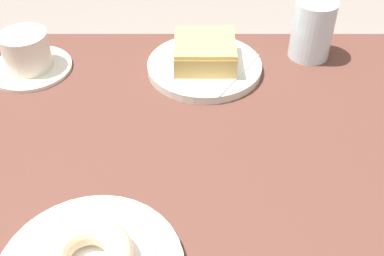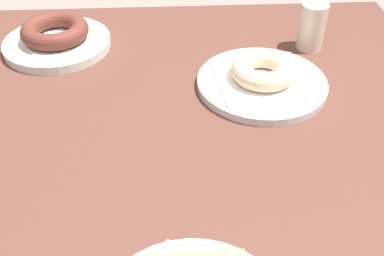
# 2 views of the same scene
# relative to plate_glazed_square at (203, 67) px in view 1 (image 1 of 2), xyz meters

# --- Properties ---
(table) EXTENTS (1.13, 0.84, 0.75)m
(table) POSITION_rel_plate_glazed_square_xyz_m (0.13, -0.29, -0.11)
(table) COLOR brown
(table) RESTS_ON ground_plane
(plate_glazed_square) EXTENTS (0.20, 0.20, 0.01)m
(plate_glazed_square) POSITION_rel_plate_glazed_square_xyz_m (0.00, 0.00, 0.00)
(plate_glazed_square) COLOR silver
(plate_glazed_square) RESTS_ON table
(napkin_glazed_square) EXTENTS (0.19, 0.19, 0.00)m
(napkin_glazed_square) POSITION_rel_plate_glazed_square_xyz_m (0.00, 0.00, 0.01)
(napkin_glazed_square) COLOR white
(napkin_glazed_square) RESTS_ON plate_glazed_square
(donut_glazed_square) EXTENTS (0.10, 0.10, 0.04)m
(donut_glazed_square) POSITION_rel_plate_glazed_square_xyz_m (-0.00, 0.00, 0.03)
(donut_glazed_square) COLOR tan
(donut_glazed_square) RESTS_ON napkin_glazed_square
(water_glass) EXTENTS (0.07, 0.07, 0.11)m
(water_glass) POSITION_rel_plate_glazed_square_xyz_m (0.19, 0.05, 0.05)
(water_glass) COLOR silver
(water_glass) RESTS_ON table
(coffee_cup) EXTENTS (0.14, 0.14, 0.07)m
(coffee_cup) POSITION_rel_plate_glazed_square_xyz_m (-0.30, 0.00, 0.02)
(coffee_cup) COLOR silver
(coffee_cup) RESTS_ON table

